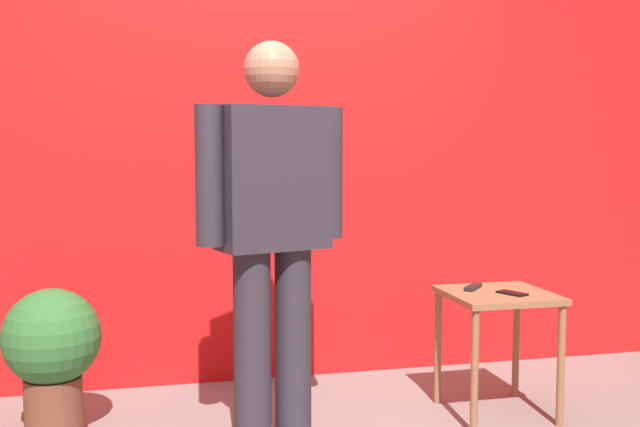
# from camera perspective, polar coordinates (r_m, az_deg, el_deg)

# --- Properties ---
(back_wall_red) EXTENTS (5.20, 0.12, 2.99)m
(back_wall_red) POSITION_cam_1_polar(r_m,az_deg,el_deg) (4.36, -3.92, 7.25)
(back_wall_red) COLOR red
(back_wall_red) RESTS_ON ground_plane
(standing_person) EXTENTS (0.70, 0.36, 1.78)m
(standing_person) POSITION_cam_1_polar(r_m,az_deg,el_deg) (3.37, -3.57, -0.63)
(standing_person) COLOR #2D2D38
(standing_person) RESTS_ON ground_plane
(side_table) EXTENTS (0.50, 0.50, 0.61)m
(side_table) POSITION_cam_1_polar(r_m,az_deg,el_deg) (3.90, 13.05, -7.18)
(side_table) COLOR olive
(side_table) RESTS_ON ground_plane
(cell_phone) EXTENTS (0.12, 0.16, 0.01)m
(cell_phone) POSITION_cam_1_polar(r_m,az_deg,el_deg) (3.84, 14.07, -5.76)
(cell_phone) COLOR black
(cell_phone) RESTS_ON side_table
(tv_remote) EXTENTS (0.15, 0.16, 0.02)m
(tv_remote) POSITION_cam_1_polar(r_m,az_deg,el_deg) (3.93, 11.29, -5.37)
(tv_remote) COLOR black
(tv_remote) RESTS_ON side_table
(potted_plant) EXTENTS (0.44, 0.44, 0.69)m
(potted_plant) POSITION_cam_1_polar(r_m,az_deg,el_deg) (3.73, -19.28, -9.53)
(potted_plant) COLOR brown
(potted_plant) RESTS_ON ground_plane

